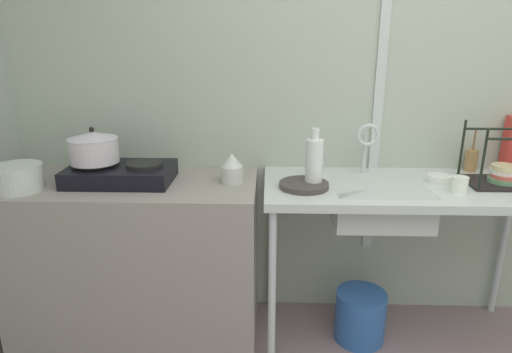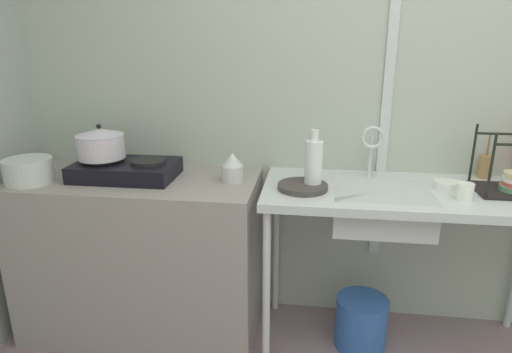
{
  "view_description": "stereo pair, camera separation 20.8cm",
  "coord_description": "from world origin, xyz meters",
  "px_view_note": "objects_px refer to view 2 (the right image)",
  "views": [
    {
      "loc": [
        -0.74,
        -0.66,
        1.53
      ],
      "look_at": [
        -0.8,
        1.36,
        0.89
      ],
      "focal_mm": 30.7,
      "sensor_mm": 36.0,
      "label": 1
    },
    {
      "loc": [
        -0.54,
        -0.64,
        1.53
      ],
      "look_at": [
        -0.8,
        1.36,
        0.89
      ],
      "focal_mm": 30.7,
      "sensor_mm": 36.0,
      "label": 2
    }
  ],
  "objects_px": {
    "stove": "(126,169)",
    "cup_by_rack": "(465,192)",
    "pot_beside_stove": "(29,171)",
    "percolator": "(232,168)",
    "bucket_on_floor": "(361,322)",
    "pot_on_left_burner": "(101,143)",
    "utensil_jar": "(485,166)",
    "bottle_by_sink": "(314,164)",
    "frying_pan": "(303,187)",
    "small_bowl_on_drainboard": "(446,185)",
    "sink_basin": "(380,208)",
    "faucet": "(372,143)"
  },
  "relations": [
    {
      "from": "stove",
      "to": "cup_by_rack",
      "type": "relative_size",
      "value": 6.62
    },
    {
      "from": "pot_beside_stove",
      "to": "percolator",
      "type": "distance_m",
      "value": 0.99
    },
    {
      "from": "percolator",
      "to": "bucket_on_floor",
      "type": "bearing_deg",
      "value": -3.01
    },
    {
      "from": "pot_on_left_burner",
      "to": "bucket_on_floor",
      "type": "distance_m",
      "value": 1.61
    },
    {
      "from": "pot_on_left_burner",
      "to": "utensil_jar",
      "type": "height_order",
      "value": "pot_on_left_burner"
    },
    {
      "from": "pot_beside_stove",
      "to": "bottle_by_sink",
      "type": "bearing_deg",
      "value": 4.24
    },
    {
      "from": "frying_pan",
      "to": "bottle_by_sink",
      "type": "distance_m",
      "value": 0.12
    },
    {
      "from": "percolator",
      "to": "small_bowl_on_drainboard",
      "type": "xyz_separation_m",
      "value": [
        1.01,
        0.03,
        -0.05
      ]
    },
    {
      "from": "pot_on_left_burner",
      "to": "percolator",
      "type": "xyz_separation_m",
      "value": [
        0.66,
        0.01,
        -0.1
      ]
    },
    {
      "from": "percolator",
      "to": "small_bowl_on_drainboard",
      "type": "bearing_deg",
      "value": 1.59
    },
    {
      "from": "pot_on_left_burner",
      "to": "small_bowl_on_drainboard",
      "type": "relative_size",
      "value": 2.07
    },
    {
      "from": "percolator",
      "to": "sink_basin",
      "type": "distance_m",
      "value": 0.73
    },
    {
      "from": "sink_basin",
      "to": "bucket_on_floor",
      "type": "bearing_deg",
      "value": 173.45
    },
    {
      "from": "faucet",
      "to": "cup_by_rack",
      "type": "bearing_deg",
      "value": -34.71
    },
    {
      "from": "pot_on_left_burner",
      "to": "percolator",
      "type": "relative_size",
      "value": 1.62
    },
    {
      "from": "cup_by_rack",
      "to": "bucket_on_floor",
      "type": "height_order",
      "value": "cup_by_rack"
    },
    {
      "from": "stove",
      "to": "cup_by_rack",
      "type": "xyz_separation_m",
      "value": [
        1.59,
        -0.11,
        -0.01
      ]
    },
    {
      "from": "sink_basin",
      "to": "small_bowl_on_drainboard",
      "type": "xyz_separation_m",
      "value": [
        0.3,
        0.07,
        0.1
      ]
    },
    {
      "from": "cup_by_rack",
      "to": "bucket_on_floor",
      "type": "xyz_separation_m",
      "value": [
        -0.38,
        0.08,
        -0.76
      ]
    },
    {
      "from": "bucket_on_floor",
      "to": "stove",
      "type": "bearing_deg",
      "value": 178.81
    },
    {
      "from": "sink_basin",
      "to": "percolator",
      "type": "bearing_deg",
      "value": 176.78
    },
    {
      "from": "bucket_on_floor",
      "to": "sink_basin",
      "type": "bearing_deg",
      "value": -6.55
    },
    {
      "from": "cup_by_rack",
      "to": "small_bowl_on_drainboard",
      "type": "distance_m",
      "value": 0.15
    },
    {
      "from": "faucet",
      "to": "frying_pan",
      "type": "relative_size",
      "value": 1.16
    },
    {
      "from": "utensil_jar",
      "to": "cup_by_rack",
      "type": "bearing_deg",
      "value": -119.9
    },
    {
      "from": "utensil_jar",
      "to": "pot_beside_stove",
      "type": "bearing_deg",
      "value": -170.43
    },
    {
      "from": "pot_on_left_burner",
      "to": "faucet",
      "type": "xyz_separation_m",
      "value": [
        1.34,
        0.15,
        0.01
      ]
    },
    {
      "from": "small_bowl_on_drainboard",
      "to": "utensil_jar",
      "type": "distance_m",
      "value": 0.31
    },
    {
      "from": "utensil_jar",
      "to": "bottle_by_sink",
      "type": "bearing_deg",
      "value": -162.26
    },
    {
      "from": "sink_basin",
      "to": "faucet",
      "type": "relative_size",
      "value": 1.66
    },
    {
      "from": "cup_by_rack",
      "to": "utensil_jar",
      "type": "bearing_deg",
      "value": 60.1
    },
    {
      "from": "faucet",
      "to": "cup_by_rack",
      "type": "xyz_separation_m",
      "value": [
        0.37,
        -0.26,
        -0.15
      ]
    },
    {
      "from": "frying_pan",
      "to": "bucket_on_floor",
      "type": "bearing_deg",
      "value": 6.51
    },
    {
      "from": "frying_pan",
      "to": "bottle_by_sink",
      "type": "height_order",
      "value": "bottle_by_sink"
    },
    {
      "from": "frying_pan",
      "to": "small_bowl_on_drainboard",
      "type": "relative_size",
      "value": 2.06
    },
    {
      "from": "cup_by_rack",
      "to": "bucket_on_floor",
      "type": "distance_m",
      "value": 0.86
    },
    {
      "from": "cup_by_rack",
      "to": "utensil_jar",
      "type": "xyz_separation_m",
      "value": [
        0.2,
        0.35,
        0.02
      ]
    },
    {
      "from": "sink_basin",
      "to": "bottle_by_sink",
      "type": "bearing_deg",
      "value": -178.76
    },
    {
      "from": "small_bowl_on_drainboard",
      "to": "bottle_by_sink",
      "type": "height_order",
      "value": "bottle_by_sink"
    },
    {
      "from": "sink_basin",
      "to": "pot_beside_stove",
      "type": "bearing_deg",
      "value": -176.33
    },
    {
      "from": "stove",
      "to": "frying_pan",
      "type": "xyz_separation_m",
      "value": [
        0.89,
        -0.06,
        -0.03
      ]
    },
    {
      "from": "stove",
      "to": "bottle_by_sink",
      "type": "bearing_deg",
      "value": -2.27
    },
    {
      "from": "bottle_by_sink",
      "to": "bucket_on_floor",
      "type": "height_order",
      "value": "bottle_by_sink"
    },
    {
      "from": "small_bowl_on_drainboard",
      "to": "sink_basin",
      "type": "bearing_deg",
      "value": -167.25
    },
    {
      "from": "frying_pan",
      "to": "utensil_jar",
      "type": "relative_size",
      "value": 0.98
    },
    {
      "from": "bottle_by_sink",
      "to": "percolator",
      "type": "bearing_deg",
      "value": 173.16
    },
    {
      "from": "faucet",
      "to": "bottle_by_sink",
      "type": "height_order",
      "value": "bottle_by_sink"
    },
    {
      "from": "frying_pan",
      "to": "bucket_on_floor",
      "type": "xyz_separation_m",
      "value": [
        0.32,
        0.04,
        -0.74
      ]
    },
    {
      "from": "small_bowl_on_drainboard",
      "to": "frying_pan",
      "type": "bearing_deg",
      "value": -171.46
    },
    {
      "from": "stove",
      "to": "faucet",
      "type": "bearing_deg",
      "value": 7.03
    }
  ]
}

